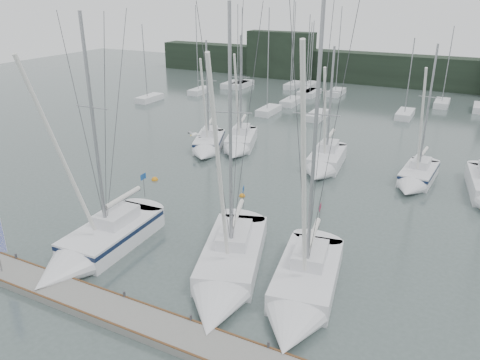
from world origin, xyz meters
name	(u,v)px	position (x,y,z in m)	size (l,w,h in m)	color
ground	(200,273)	(0.00, 0.00, 0.00)	(160.00, 160.00, 0.00)	#455451
dock	(145,323)	(0.00, -5.00, 0.20)	(24.00, 2.00, 0.40)	slate
far_treeline	(398,70)	(0.00, 62.00, 2.50)	(90.00, 4.00, 5.00)	black
far_building_left	(281,55)	(-20.00, 60.00, 4.00)	(12.00, 3.00, 8.00)	black
mast_forest	(340,101)	(-4.46, 44.28, 0.49)	(58.98, 24.12, 14.83)	white
sailboat_near_left	(92,248)	(-6.58, -1.46, 0.65)	(3.48, 10.12, 14.97)	white
sailboat_near_center	(225,276)	(1.81, -0.31, 0.55)	(6.31, 11.20, 15.55)	white
sailboat_near_right	(301,296)	(6.07, -0.21, 0.59)	(4.56, 9.93, 16.23)	white
sailboat_mid_a	(207,146)	(-10.53, 18.54, 0.60)	(5.12, 7.92, 11.33)	white
sailboat_mid_b	(239,145)	(-7.99, 20.38, 0.58)	(4.94, 8.52, 11.73)	white
sailboat_mid_c	(324,164)	(1.24, 18.74, 0.62)	(3.40, 8.01, 11.38)	white
sailboat_mid_d	(415,179)	(8.92, 18.93, 0.56)	(2.92, 7.33, 11.90)	white
buoy_a	(242,196)	(-2.66, 10.55, 0.00)	(0.46, 0.46, 0.46)	orange
buoy_c	(155,180)	(-10.73, 10.17, 0.00)	(0.55, 0.55, 0.55)	orange
seagull	(194,135)	(-1.28, 1.93, 7.47)	(1.06, 0.59, 0.22)	white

